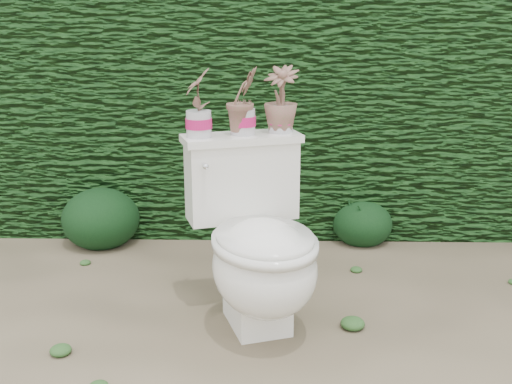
{
  "coord_description": "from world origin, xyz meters",
  "views": [
    {
      "loc": [
        0.18,
        -2.36,
        1.3
      ],
      "look_at": [
        0.12,
        0.21,
        0.55
      ],
      "focal_mm": 45.0,
      "sensor_mm": 36.0,
      "label": 1
    }
  ],
  "objects_px": {
    "potted_plant_left": "(198,105)",
    "potted_plant_center": "(243,103)",
    "potted_plant_right": "(281,101)",
    "toilet": "(258,247)"
  },
  "relations": [
    {
      "from": "potted_plant_left",
      "to": "potted_plant_center",
      "type": "distance_m",
      "value": 0.19
    },
    {
      "from": "potted_plant_center",
      "to": "potted_plant_right",
      "type": "xyz_separation_m",
      "value": [
        0.16,
        0.05,
        -0.0
      ]
    },
    {
      "from": "potted_plant_left",
      "to": "toilet",
      "type": "bearing_deg",
      "value": 51.38
    },
    {
      "from": "toilet",
      "to": "potted_plant_left",
      "type": "height_order",
      "value": "potted_plant_left"
    },
    {
      "from": "toilet",
      "to": "potted_plant_left",
      "type": "bearing_deg",
      "value": 127.29
    },
    {
      "from": "toilet",
      "to": "potted_plant_left",
      "type": "relative_size",
      "value": 2.92
    },
    {
      "from": "potted_plant_left",
      "to": "potted_plant_center",
      "type": "height_order",
      "value": "same"
    },
    {
      "from": "potted_plant_center",
      "to": "potted_plant_right",
      "type": "relative_size",
      "value": 1.0
    },
    {
      "from": "potted_plant_center",
      "to": "potted_plant_right",
      "type": "height_order",
      "value": "same"
    },
    {
      "from": "potted_plant_left",
      "to": "potted_plant_right",
      "type": "height_order",
      "value": "potted_plant_left"
    }
  ]
}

